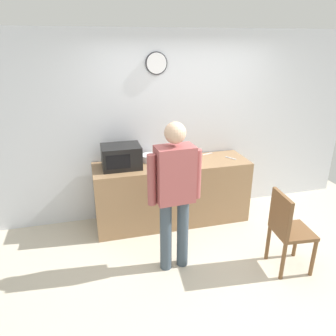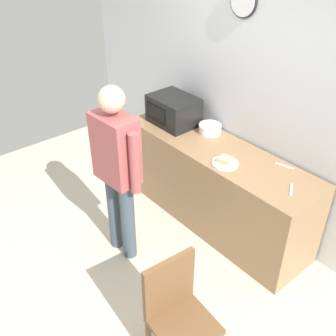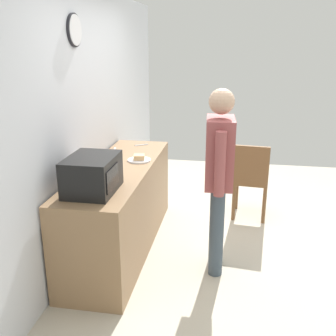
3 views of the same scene
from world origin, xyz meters
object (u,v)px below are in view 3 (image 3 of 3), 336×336
microwave (92,174)px  spoon_utensil (141,145)px  wooden_chair (251,178)px  sandwich_plate (139,159)px  fork_utensil (115,149)px  person_standing (219,169)px  salad_bowl (93,170)px

microwave → spoon_utensil: microwave is taller
wooden_chair → microwave: bearing=140.2°
sandwich_plate → fork_utensil: sandwich_plate is taller
person_standing → microwave: bearing=113.2°
sandwich_plate → person_standing: 0.98m
fork_utensil → person_standing: 1.49m
wooden_chair → spoon_utensil: bearing=93.8°
fork_utensil → spoon_utensil: same height
microwave → wooden_chair: 2.18m
sandwich_plate → spoon_utensil: sandwich_plate is taller
sandwich_plate → fork_utensil: bearing=45.9°
wooden_chair → salad_bowl: bearing=129.1°
microwave → wooden_chair: bearing=-39.8°
salad_bowl → wooden_chair: (1.23, -1.51, -0.41)m
person_standing → wooden_chair: person_standing is taller
salad_bowl → wooden_chair: 1.99m
spoon_utensil → salad_bowl: bearing=170.3°
fork_utensil → spoon_utensil: size_ratio=1.00×
spoon_utensil → wooden_chair: size_ratio=0.18×
sandwich_plate → person_standing: (-0.48, -0.84, 0.09)m
sandwich_plate → salad_bowl: bearing=148.3°
salad_bowl → fork_utensil: salad_bowl is taller
salad_bowl → wooden_chair: size_ratio=0.25×
salad_bowl → fork_utensil: size_ratio=1.37×
salad_bowl → wooden_chair: salad_bowl is taller
sandwich_plate → wooden_chair: (0.71, -1.19, -0.39)m
salad_bowl → spoon_utensil: bearing=-9.7°
microwave → sandwich_plate: (0.92, -0.17, -0.13)m
spoon_utensil → fork_utensil: bearing=134.7°
fork_utensil → person_standing: size_ratio=0.10×
spoon_utensil → person_standing: size_ratio=0.10×
salad_bowl → spoon_utensil: (1.14, -0.19, -0.04)m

